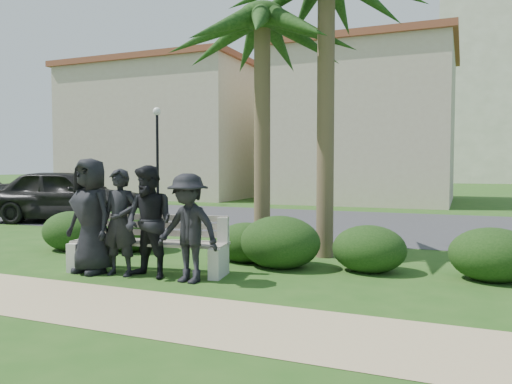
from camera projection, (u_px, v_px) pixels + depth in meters
ground at (213, 279)px, 7.57m from camera, size 160.00×160.00×0.00m
footpath at (142, 310)px, 5.92m from camera, size 30.00×1.60×0.01m
asphalt_street at (336, 223)px, 14.95m from camera, size 160.00×8.00×0.01m
stucco_bldg_left at (172, 132)px, 28.58m from camera, size 10.40×8.40×7.30m
stucco_bldg_right at (365, 126)px, 24.36m from camera, size 8.40×8.40×7.30m
street_lamp at (157, 138)px, 21.94m from camera, size 0.36×0.36×4.29m
park_bench at (149, 248)px, 8.00m from camera, size 2.65×1.01×0.89m
man_a at (91, 216)px, 7.94m from camera, size 1.00×0.75×1.83m
man_b at (120, 222)px, 7.77m from camera, size 0.64×0.44×1.67m
man_c at (149, 222)px, 7.59m from camera, size 0.93×0.77×1.72m
man_d at (188, 228)px, 7.30m from camera, size 1.10×0.71×1.60m
hedge_a at (72, 230)px, 10.16m from camera, size 1.26×1.04×0.82m
hedge_b at (130, 228)px, 10.12m from camera, size 1.38×1.14×0.90m
hedge_c at (246, 241)px, 8.94m from camera, size 1.11×0.92×0.72m
hedge_d at (280, 241)px, 8.43m from camera, size 1.38×1.14×0.90m
hedge_e at (369, 248)px, 8.08m from camera, size 1.20×0.99×0.78m
hedge_f at (493, 253)px, 7.44m from camera, size 1.26×1.04×0.82m
palm_left at (262, 20)px, 9.60m from camera, size 3.00×3.00×5.50m
car_a at (68, 195)px, 15.22m from camera, size 5.10×3.03×1.63m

